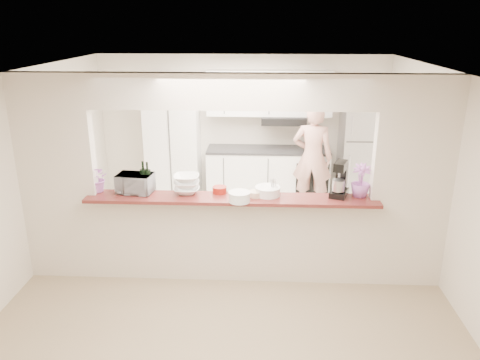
# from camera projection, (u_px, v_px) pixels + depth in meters

# --- Properties ---
(floor) EXTENTS (6.00, 6.00, 0.00)m
(floor) POSITION_uv_depth(u_px,v_px,m) (232.00, 277.00, 5.82)
(floor) COLOR #9D896A
(floor) RESTS_ON ground
(tile_overlay) EXTENTS (5.00, 2.90, 0.01)m
(tile_overlay) POSITION_uv_depth(u_px,v_px,m) (239.00, 225.00, 7.29)
(tile_overlay) COLOR silver
(tile_overlay) RESTS_ON floor
(partition) EXTENTS (5.00, 0.15, 2.50)m
(partition) POSITION_uv_depth(u_px,v_px,m) (232.00, 163.00, 5.34)
(partition) COLOR beige
(partition) RESTS_ON floor
(bar_counter) EXTENTS (3.40, 0.38, 1.09)m
(bar_counter) POSITION_uv_depth(u_px,v_px,m) (232.00, 236.00, 5.63)
(bar_counter) COLOR beige
(bar_counter) RESTS_ON floor
(kitchen_cabinets) EXTENTS (3.15, 0.62, 2.25)m
(kitchen_cabinets) POSITION_uv_depth(u_px,v_px,m) (231.00, 146.00, 8.09)
(kitchen_cabinets) COLOR white
(kitchen_cabinets) RESTS_ON floor
(refrigerator) EXTENTS (0.75, 0.70, 1.70)m
(refrigerator) POSITION_uv_depth(u_px,v_px,m) (362.00, 156.00, 7.96)
(refrigerator) COLOR #B9B8BE
(refrigerator) RESTS_ON floor
(flower_left) EXTENTS (0.38, 0.36, 0.33)m
(flower_left) POSITION_uv_depth(u_px,v_px,m) (97.00, 178.00, 5.54)
(flower_left) COLOR #E478DB
(flower_left) RESTS_ON bar_counter
(wine_bottle_a) EXTENTS (0.08, 0.08, 0.38)m
(wine_bottle_a) POSITION_uv_depth(u_px,v_px,m) (144.00, 180.00, 5.54)
(wine_bottle_a) COLOR black
(wine_bottle_a) RESTS_ON bar_counter
(wine_bottle_b) EXTENTS (0.07, 0.07, 0.37)m
(wine_bottle_b) POSITION_uv_depth(u_px,v_px,m) (148.00, 180.00, 5.54)
(wine_bottle_b) COLOR black
(wine_bottle_b) RESTS_ON bar_counter
(toaster_oven) EXTENTS (0.44, 0.32, 0.23)m
(toaster_oven) POSITION_uv_depth(u_px,v_px,m) (135.00, 183.00, 5.53)
(toaster_oven) COLOR #A7A7AC
(toaster_oven) RESTS_ON bar_counter
(serving_bowls) EXTENTS (0.31, 0.31, 0.22)m
(serving_bowls) POSITION_uv_depth(u_px,v_px,m) (187.00, 184.00, 5.51)
(serving_bowls) COLOR white
(serving_bowls) RESTS_ON bar_counter
(plate_stack_a) EXTENTS (0.25, 0.25, 0.12)m
(plate_stack_a) POSITION_uv_depth(u_px,v_px,m) (239.00, 197.00, 5.27)
(plate_stack_a) COLOR white
(plate_stack_a) RESTS_ON bar_counter
(plate_stack_b) EXTENTS (0.30, 0.30, 0.10)m
(plate_stack_b) POSITION_uv_depth(u_px,v_px,m) (268.00, 191.00, 5.46)
(plate_stack_b) COLOR white
(plate_stack_b) RESTS_ON bar_counter
(red_bowl) EXTENTS (0.17, 0.17, 0.08)m
(red_bowl) POSITION_uv_depth(u_px,v_px,m) (220.00, 190.00, 5.54)
(red_bowl) COLOR maroon
(red_bowl) RESTS_ON bar_counter
(tan_bowl) EXTENTS (0.15, 0.15, 0.07)m
(tan_bowl) POSITION_uv_depth(u_px,v_px,m) (255.00, 194.00, 5.42)
(tan_bowl) COLOR #CFB592
(tan_bowl) RESTS_ON bar_counter
(utensil_caddy) EXTENTS (0.24, 0.17, 0.20)m
(utensil_caddy) POSITION_uv_depth(u_px,v_px,m) (270.00, 188.00, 5.47)
(utensil_caddy) COLOR silver
(utensil_caddy) RESTS_ON bar_counter
(stand_mixer) EXTENTS (0.27, 0.32, 0.42)m
(stand_mixer) POSITION_uv_depth(u_px,v_px,m) (340.00, 180.00, 5.41)
(stand_mixer) COLOR black
(stand_mixer) RESTS_ON bar_counter
(flower_right) EXTENTS (0.25, 0.25, 0.39)m
(flower_right) POSITION_uv_depth(u_px,v_px,m) (361.00, 180.00, 5.39)
(flower_right) COLOR #B969C3
(flower_right) RESTS_ON bar_counter
(person) EXTENTS (0.72, 0.55, 1.79)m
(person) POSITION_uv_depth(u_px,v_px,m) (312.00, 158.00, 7.65)
(person) COLOR tan
(person) RESTS_ON floor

